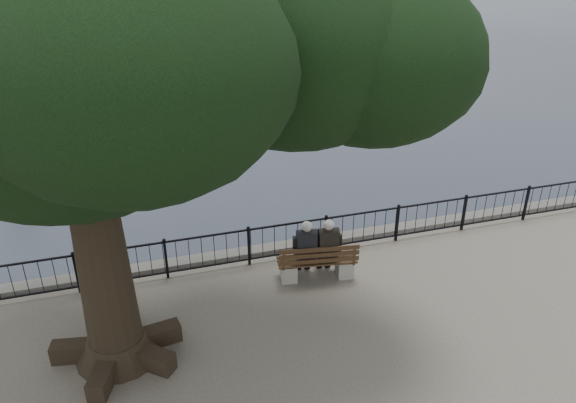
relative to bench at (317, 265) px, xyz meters
name	(u,v)px	position (x,y,z in m)	size (l,w,h in m)	color
harbor	(283,264)	(-0.41, 1.53, -0.84)	(260.00, 260.00, 1.20)	#4F4C46
railing	(288,239)	(-0.41, 1.03, 0.21)	(22.06, 0.06, 1.00)	black
bench	(317,265)	(0.00, 0.00, 0.00)	(1.94, 0.84, 0.99)	gray
person_left	(305,250)	(-0.25, 0.15, 0.38)	(0.51, 0.82, 1.57)	black
person_right	(327,249)	(0.25, 0.07, 0.38)	(0.51, 0.82, 1.57)	black
tree	(123,41)	(-3.76, -1.27, 5.64)	(11.15, 7.78, 9.10)	black
sailboat_a	(48,113)	(-7.44, 17.72, -1.03)	(3.89, 5.93, 10.89)	silver
sailboat_b	(173,93)	(-1.27, 19.57, -1.04)	(2.12, 5.29, 10.04)	silver
sailboat_c	(246,79)	(3.13, 21.20, -1.05)	(1.46, 4.82, 9.13)	silver
sailboat_d	(311,74)	(7.11, 21.16, -1.05)	(2.34, 5.06, 9.32)	silver
sailboat_e	(0,58)	(-11.39, 31.17, -1.00)	(3.03, 5.49, 11.53)	silver
sailboat_f	(221,55)	(2.91, 27.80, -1.02)	(1.35, 4.72, 10.43)	silver
sailboat_g	(280,30)	(9.46, 36.21, -1.04)	(2.51, 6.09, 10.80)	silver
sailboat_h	(120,30)	(-3.36, 39.62, -0.98)	(3.70, 6.36, 13.33)	silver
sailboat_i	(96,105)	(-5.22, 18.25, -1.01)	(1.65, 5.40, 11.18)	silver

